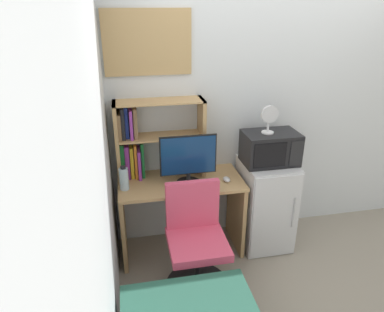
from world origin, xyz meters
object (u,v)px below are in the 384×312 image
at_px(monitor, 188,159).
at_px(wall_corkboard, 147,43).
at_px(computer_mouse, 227,179).
at_px(desk_fan, 269,118).
at_px(keyboard, 192,184).
at_px(microwave, 270,148).
at_px(hutch_bookshelf, 145,139).
at_px(mini_fridge, 265,204).
at_px(water_bottle, 124,179).
at_px(desk_chair, 196,246).

relative_size(monitor, wall_corkboard, 0.68).
relative_size(computer_mouse, desk_fan, 0.39).
relative_size(keyboard, microwave, 0.90).
distance_m(hutch_bookshelf, keyboard, 0.59).
xyz_separation_m(mini_fridge, microwave, (0.00, 0.00, 0.59)).
xyz_separation_m(keyboard, microwave, (0.75, 0.08, 0.26)).
bearing_deg(computer_mouse, mini_fridge, 8.09).
relative_size(keyboard, desk_fan, 1.74).
relative_size(computer_mouse, water_bottle, 0.45).
distance_m(mini_fridge, desk_chair, 0.91).
bearing_deg(hutch_bookshelf, computer_mouse, -19.97).
height_order(keyboard, water_bottle, water_bottle).
bearing_deg(water_bottle, hutch_bookshelf, 46.13).
bearing_deg(hutch_bookshelf, keyboard, -36.28).
bearing_deg(hutch_bookshelf, wall_corkboard, 56.56).
height_order(hutch_bookshelf, wall_corkboard, wall_corkboard).
relative_size(hutch_bookshelf, mini_fridge, 0.90).
bearing_deg(water_bottle, wall_corkboard, 49.05).
xyz_separation_m(hutch_bookshelf, water_bottle, (-0.22, -0.22, -0.27)).
relative_size(computer_mouse, desk_chair, 0.11).
distance_m(mini_fridge, microwave, 0.59).
relative_size(microwave, wall_corkboard, 0.67).
xyz_separation_m(water_bottle, microwave, (1.34, 0.03, 0.17)).
relative_size(keyboard, desk_chair, 0.49).
xyz_separation_m(monitor, mini_fridge, (0.77, 0.03, -0.57)).
distance_m(hutch_bookshelf, monitor, 0.44).
bearing_deg(mini_fridge, hutch_bookshelf, 170.22).
height_order(hutch_bookshelf, mini_fridge, hutch_bookshelf).
height_order(keyboard, desk_fan, desk_fan).
bearing_deg(desk_chair, water_bottle, 142.66).
distance_m(monitor, keyboard, 0.24).
relative_size(hutch_bookshelf, computer_mouse, 8.02).
bearing_deg(computer_mouse, microwave, 8.49).
xyz_separation_m(desk_fan, desk_chair, (-0.75, -0.45, -0.93)).
height_order(monitor, water_bottle, monitor).
distance_m(desk_fan, desk_chair, 1.28).
relative_size(microwave, desk_fan, 1.94).
xyz_separation_m(desk_fan, wall_corkboard, (-1.02, 0.30, 0.62)).
xyz_separation_m(hutch_bookshelf, desk_fan, (1.08, -0.20, 0.19)).
bearing_deg(keyboard, microwave, 6.45).
distance_m(monitor, wall_corkboard, 1.04).
height_order(computer_mouse, wall_corkboard, wall_corkboard).
relative_size(computer_mouse, microwave, 0.20).
bearing_deg(desk_fan, wall_corkboard, 163.71).
bearing_deg(desk_chair, microwave, 29.85).
bearing_deg(microwave, water_bottle, -178.53).
distance_m(keyboard, computer_mouse, 0.32).
bearing_deg(desk_fan, mini_fridge, 3.60).
height_order(hutch_bookshelf, computer_mouse, hutch_bookshelf).
xyz_separation_m(water_bottle, desk_chair, (0.55, -0.42, -0.47)).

